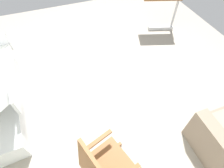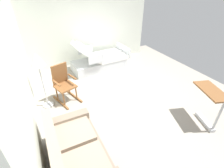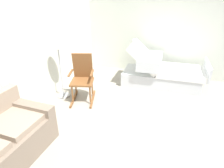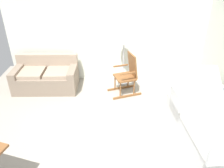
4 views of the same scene
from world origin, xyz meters
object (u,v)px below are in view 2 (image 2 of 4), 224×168
object	(u,v)px
couch	(77,156)
hospital_bed	(99,61)
floor_lamp	(38,64)
rocking_chair	(64,84)
overbed_table	(210,104)

from	to	relation	value
couch	hospital_bed	bearing A→B (deg)	-27.90
floor_lamp	couch	bearing A→B (deg)	-173.40
hospital_bed	floor_lamp	size ratio (longest dim) A/B	1.43
floor_lamp	hospital_bed	bearing A→B (deg)	-55.25
rocking_chair	floor_lamp	world-z (taller)	floor_lamp
hospital_bed	couch	world-z (taller)	hospital_bed
hospital_bed	floor_lamp	xyz separation A→B (m)	(-1.44, 2.07, 0.91)
rocking_chair	hospital_bed	bearing A→B (deg)	-49.22
couch	rocking_chair	size ratio (longest dim) A/B	1.53
rocking_chair	floor_lamp	bearing A→B (deg)	98.76
hospital_bed	rocking_chair	size ratio (longest dim) A/B	2.01
rocking_chair	couch	bearing A→B (deg)	173.01
hospital_bed	rocking_chair	xyz separation A→B (m)	(-1.36, 1.58, 0.18)
hospital_bed	floor_lamp	world-z (taller)	floor_lamp
hospital_bed	overbed_table	xyz separation A→B (m)	(-3.68, -1.15, 0.21)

